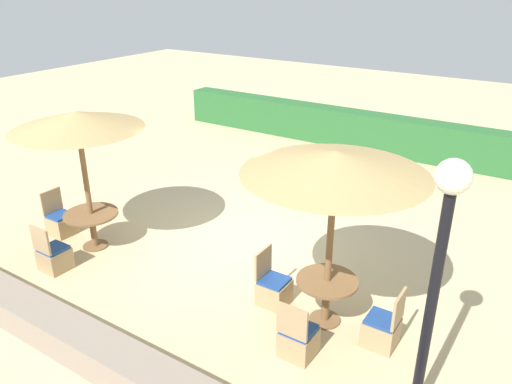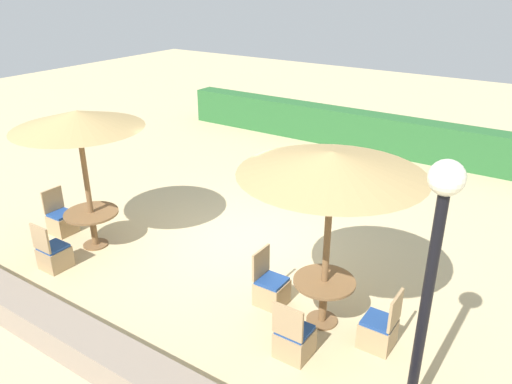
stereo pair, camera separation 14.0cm
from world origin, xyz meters
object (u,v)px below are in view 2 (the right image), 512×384
(patio_chair_front_left_west, at_px, (62,221))
(parasol_front_right, at_px, (332,164))
(patio_chair_front_right_west, at_px, (271,289))
(patio_chair_front_left_south, at_px, (54,255))
(patio_chair_front_right_south, at_px, (294,340))
(lamp_post, at_px, (435,250))
(round_table_front_left, at_px, (92,220))
(parasol_front_left, at_px, (77,120))
(round_table_front_right, at_px, (324,291))
(patio_chair_front_right_east, at_px, (379,330))

(patio_chair_front_left_west, bearing_deg, parasol_front_right, 93.94)
(patio_chair_front_right_west, height_order, patio_chair_front_left_south, same)
(parasol_front_right, relative_size, patio_chair_front_right_west, 2.97)
(patio_chair_front_right_south, relative_size, patio_chair_front_left_west, 1.00)
(lamp_post, height_order, patio_chair_front_left_west, lamp_post)
(parasol_front_right, height_order, patio_chair_front_left_west, parasol_front_right)
(round_table_front_left, relative_size, patio_chair_front_left_west, 1.10)
(lamp_post, xyz_separation_m, patio_chair_front_right_west, (-2.60, 1.06, -2.09))
(patio_chair_front_left_west, bearing_deg, parasol_front_left, 90.90)
(patio_chair_front_right_south, bearing_deg, parasol_front_left, 173.88)
(patio_chair_front_right_west, xyz_separation_m, parasol_front_left, (-3.87, -0.34, 2.27))
(parasol_front_right, xyz_separation_m, round_table_front_left, (-4.78, -0.38, -2.02))
(parasol_front_right, relative_size, round_table_front_right, 2.97)
(parasol_front_right, height_order, parasol_front_left, parasol_front_right)
(parasol_front_right, xyz_separation_m, patio_chair_front_right_east, (0.91, -0.05, -2.32))
(lamp_post, relative_size, patio_chair_front_right_south, 3.57)
(patio_chair_front_right_west, bearing_deg, patio_chair_front_right_east, 89.91)
(parasol_front_right, xyz_separation_m, patio_chair_front_right_west, (-0.91, -0.04, -2.32))
(lamp_post, height_order, round_table_front_right, lamp_post)
(parasol_front_right, height_order, patio_chair_front_left_south, parasol_front_right)
(parasol_front_right, distance_m, patio_chair_front_right_west, 2.49)
(round_table_front_right, distance_m, round_table_front_left, 4.79)
(round_table_front_right, height_order, patio_chair_front_right_south, patio_chair_front_right_south)
(patio_chair_front_left_south, distance_m, patio_chair_front_left_west, 1.40)
(round_table_front_right, xyz_separation_m, patio_chair_front_right_south, (0.01, -0.89, -0.29))
(parasol_front_right, bearing_deg, patio_chair_front_right_east, -2.98)
(round_table_front_right, xyz_separation_m, patio_chair_front_left_west, (-5.76, -0.40, -0.29))
(lamp_post, bearing_deg, round_table_front_right, 146.85)
(patio_chair_front_right_west, height_order, round_table_front_left, patio_chair_front_right_west)
(parasol_front_left, relative_size, patio_chair_front_left_south, 2.91)
(patio_chair_front_right_west, xyz_separation_m, patio_chair_front_right_east, (1.82, -0.00, 0.00))
(round_table_front_right, bearing_deg, patio_chair_front_right_west, -177.17)
(patio_chair_front_right_west, bearing_deg, round_table_front_right, 92.83)
(round_table_front_left, xyz_separation_m, patio_chair_front_left_west, (-0.98, -0.02, -0.30))
(lamp_post, xyz_separation_m, parasol_front_left, (-6.47, 0.73, 0.18))
(parasol_front_right, xyz_separation_m, patio_chair_front_left_west, (-5.76, -0.40, -2.32))
(patio_chair_front_right_west, xyz_separation_m, patio_chair_front_left_south, (-3.81, -1.29, 0.00))
(round_table_front_right, relative_size, round_table_front_left, 0.91)
(patio_chair_front_right_south, bearing_deg, patio_chair_front_right_west, 137.13)
(round_table_front_right, bearing_deg, round_table_front_left, -175.44)
(parasol_front_right, bearing_deg, patio_chair_front_right_south, -89.57)
(patio_chair_front_right_east, relative_size, patio_chair_front_left_south, 1.00)
(patio_chair_front_right_south, bearing_deg, patio_chair_front_left_south, -174.68)
(patio_chair_front_right_south, bearing_deg, lamp_post, -7.24)
(parasol_front_left, bearing_deg, patio_chair_front_right_east, 3.35)
(round_table_front_right, xyz_separation_m, patio_chair_front_right_west, (-0.91, -0.04, -0.29))
(lamp_post, distance_m, round_table_front_right, 2.71)
(patio_chair_front_left_south, bearing_deg, patio_chair_front_right_west, 18.67)
(patio_chair_front_left_south, bearing_deg, lamp_post, 2.01)
(lamp_post, bearing_deg, patio_chair_front_left_south, -177.99)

